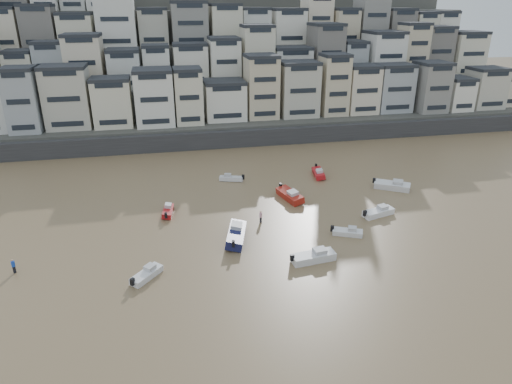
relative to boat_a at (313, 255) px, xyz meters
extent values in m
cube|color=#38383A|center=(-3.54, 47.63, 0.97)|extent=(140.00, 3.00, 3.50)
cube|color=#4C4C47|center=(1.46, 54.63, 1.22)|extent=(140.00, 14.00, 4.00)
cube|color=#4C4C47|center=(1.46, 66.63, 4.22)|extent=(140.00, 14.00, 10.00)
cube|color=#4C4C47|center=(1.46, 78.63, 8.22)|extent=(140.00, 14.00, 18.00)
cube|color=#4C4C47|center=(1.46, 90.63, 12.22)|extent=(140.00, 16.00, 26.00)
cube|color=#4C4C47|center=(1.46, 104.63, 15.22)|extent=(140.00, 18.00, 32.00)
camera|label=1|loc=(-16.19, -43.85, 27.35)|focal=32.00mm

